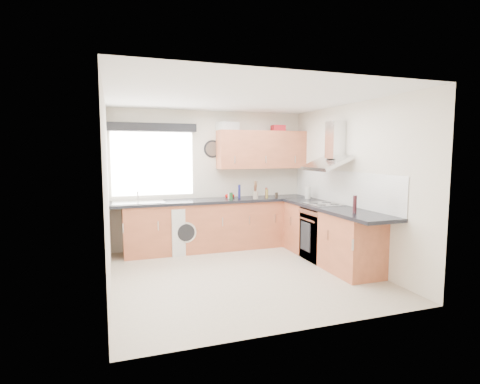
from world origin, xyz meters
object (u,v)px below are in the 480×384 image
object	(u,v)px
extractor_hood	(331,151)
oven	(323,234)
upper_cabinets	(262,150)
washing_machine	(183,229)

from	to	relation	value
extractor_hood	oven	bearing A→B (deg)	180.00
upper_cabinets	washing_machine	size ratio (longest dim) A/B	2.11
extractor_hood	washing_machine	world-z (taller)	extractor_hood
oven	washing_machine	distance (m)	2.40
oven	washing_machine	world-z (taller)	oven
upper_cabinets	oven	bearing A→B (deg)	-67.46
washing_machine	upper_cabinets	bearing A→B (deg)	-2.85
extractor_hood	washing_machine	size ratio (longest dim) A/B	0.97
oven	extractor_hood	world-z (taller)	extractor_hood
oven	extractor_hood	distance (m)	1.35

